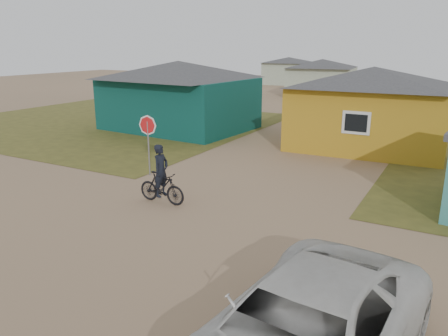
# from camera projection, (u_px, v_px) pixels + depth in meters

# --- Properties ---
(ground) EXTENTS (120.00, 120.00, 0.00)m
(ground) POSITION_uv_depth(u_px,v_px,m) (154.00, 242.00, 11.21)
(ground) COLOR #977657
(grass_nw) EXTENTS (20.00, 18.00, 0.00)m
(grass_nw) POSITION_uv_depth(u_px,v_px,m) (106.00, 122.00, 28.68)
(grass_nw) COLOR brown
(grass_nw) RESTS_ON ground
(house_teal) EXTENTS (8.93, 7.08, 4.00)m
(house_teal) POSITION_uv_depth(u_px,v_px,m) (179.00, 94.00, 25.98)
(house_teal) COLOR #0A3934
(house_teal) RESTS_ON ground
(house_yellow) EXTENTS (7.72, 6.76, 3.90)m
(house_yellow) POSITION_uv_depth(u_px,v_px,m) (371.00, 106.00, 21.28)
(house_yellow) COLOR #BA891C
(house_yellow) RESTS_ON ground
(house_pale_west) EXTENTS (7.04, 6.15, 3.60)m
(house_pale_west) POSITION_uv_depth(u_px,v_px,m) (322.00, 78.00, 42.12)
(house_pale_west) COLOR #A4B198
(house_pale_west) RESTS_ON ground
(house_pale_north) EXTENTS (6.28, 5.81, 3.40)m
(house_pale_north) POSITION_uv_depth(u_px,v_px,m) (288.00, 70.00, 55.98)
(house_pale_north) COLOR #A4B198
(house_pale_north) RESTS_ON ground
(stop_sign) EXTENTS (0.74, 0.29, 2.36)m
(stop_sign) POSITION_uv_depth(u_px,v_px,m) (148.00, 131.00, 16.51)
(stop_sign) COLOR gray
(stop_sign) RESTS_ON ground
(cyclist) EXTENTS (1.69, 0.61, 1.91)m
(cyclist) POSITION_uv_depth(u_px,v_px,m) (161.00, 182.00, 13.84)
(cyclist) COLOR black
(cyclist) RESTS_ON ground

